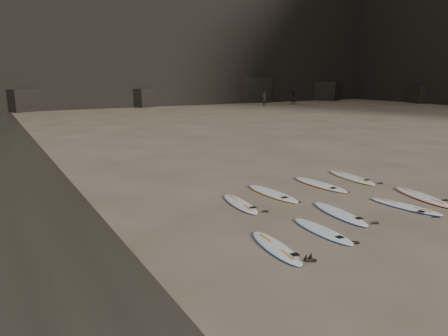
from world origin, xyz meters
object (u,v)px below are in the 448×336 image
(surfboard_6, at_px, (272,193))
(surfboard_8, at_px, (351,177))
(surfboard_1, at_px, (322,231))
(surfboard_3, at_px, (405,206))
(surfboard_5, at_px, (240,203))
(person_a, at_px, (264,99))
(surfboard_4, at_px, (423,197))
(person_b, at_px, (294,98))
(surfboard_2, at_px, (339,213))
(surfboard_7, at_px, (320,184))
(surfboard_0, at_px, (276,247))

(surfboard_6, xyz_separation_m, surfboard_8, (4.23, 0.42, 0.00))
(surfboard_1, xyz_separation_m, surfboard_3, (3.84, 0.41, 0.00))
(surfboard_5, bearing_deg, surfboard_8, 16.02)
(surfboard_3, bearing_deg, surfboard_5, 138.43)
(surfboard_3, bearing_deg, surfboard_1, 176.74)
(surfboard_8, height_order, person_a, person_a)
(surfboard_4, xyz_separation_m, surfboard_8, (-0.04, 3.32, 0.00))
(surfboard_8, height_order, person_b, person_b)
(surfboard_2, distance_m, surfboard_5, 3.17)
(surfboard_8, relative_size, person_b, 1.45)
(surfboard_4, relative_size, person_a, 1.50)
(surfboard_8, bearing_deg, surfboard_2, -132.26)
(surfboard_5, distance_m, person_a, 44.58)
(surfboard_1, distance_m, surfboard_7, 5.12)
(surfboard_3, xyz_separation_m, surfboard_6, (-2.84, 3.34, 0.00))
(surfboard_2, height_order, person_a, person_a)
(surfboard_1, height_order, surfboard_6, surfboard_6)
(surfboard_3, distance_m, surfboard_7, 3.52)
(surfboard_1, relative_size, surfboard_5, 0.98)
(surfboard_3, height_order, surfboard_5, surfboard_3)
(surfboard_7, bearing_deg, surfboard_0, -143.09)
(surfboard_0, height_order, surfboard_1, same)
(person_b, bearing_deg, surfboard_6, -69.18)
(surfboard_1, height_order, surfboard_8, surfboard_8)
(surfboard_1, height_order, surfboard_2, surfboard_2)
(surfboard_1, xyz_separation_m, person_b, (29.47, 39.09, 0.91))
(surfboard_8, relative_size, person_a, 1.51)
(surfboard_4, bearing_deg, surfboard_2, -167.78)
(surfboard_1, height_order, surfboard_7, surfboard_7)
(surfboard_0, height_order, surfboard_4, surfboard_4)
(person_b, bearing_deg, surfboard_7, -66.92)
(surfboard_1, height_order, person_a, person_a)
(surfboard_0, relative_size, surfboard_1, 1.00)
(surfboard_2, relative_size, surfboard_4, 0.92)
(person_a, bearing_deg, surfboard_8, 66.98)
(surfboard_5, height_order, surfboard_7, surfboard_7)
(surfboard_4, bearing_deg, surfboard_7, 135.34)
(surfboard_3, bearing_deg, surfboard_0, 178.13)
(surfboard_1, distance_m, person_b, 48.96)
(surfboard_0, xyz_separation_m, surfboard_8, (7.00, 4.49, 0.01))
(surfboard_2, relative_size, surfboard_6, 0.93)
(surfboard_4, relative_size, surfboard_7, 0.99)
(surfboard_2, distance_m, surfboard_3, 2.42)
(surfboard_6, relative_size, person_b, 1.44)
(surfboard_4, bearing_deg, surfboard_3, -150.27)
(person_a, relative_size, person_b, 0.96)
(surfboard_2, height_order, surfboard_7, surfboard_7)
(surfboard_6, bearing_deg, surfboard_2, -82.82)
(surfboard_8, bearing_deg, surfboard_3, -103.72)
(person_a, bearing_deg, surfboard_5, 60.95)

